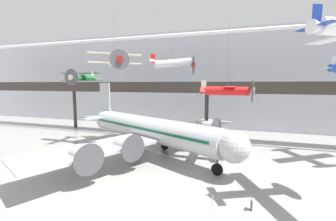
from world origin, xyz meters
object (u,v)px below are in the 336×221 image
airliner_silver_main (149,129)px  suspended_plane_cream_biplane (115,60)px  suspended_plane_silver_racer (173,63)px  info_sign_pedestal (252,205)px  suspended_plane_red_highwing (227,90)px  suspended_plane_green_biplane (83,78)px  stanchion_barrier (212,204)px

airliner_silver_main → suspended_plane_cream_biplane: suspended_plane_cream_biplane is taller
suspended_plane_silver_racer → info_sign_pedestal: suspended_plane_silver_racer is taller
suspended_plane_red_highwing → suspended_plane_green_biplane: suspended_plane_green_biplane is taller
suspended_plane_silver_racer → suspended_plane_green_biplane: suspended_plane_silver_racer is taller
suspended_plane_silver_racer → stanchion_barrier: 25.12m
suspended_plane_cream_biplane → info_sign_pedestal: size_ratio=5.25×
suspended_plane_silver_racer → suspended_plane_green_biplane: (-13.90, -5.67, -2.45)m
suspended_plane_silver_racer → info_sign_pedestal: 25.86m
suspended_plane_red_highwing → suspended_plane_green_biplane: size_ratio=1.24×
airliner_silver_main → suspended_plane_cream_biplane: size_ratio=5.10×
airliner_silver_main → suspended_plane_silver_racer: (1.24, 7.58, 9.93)m
suspended_plane_silver_racer → suspended_plane_red_highwing: suspended_plane_silver_racer is taller
suspended_plane_red_highwing → suspended_plane_cream_biplane: bearing=-159.0°
suspended_plane_silver_racer → info_sign_pedestal: (12.32, -18.65, -13.01)m
airliner_silver_main → stanchion_barrier: airliner_silver_main is taller
stanchion_barrier → suspended_plane_cream_biplane: bearing=153.2°
airliner_silver_main → suspended_plane_cream_biplane: 10.99m
suspended_plane_silver_racer → airliner_silver_main: bearing=-118.8°
suspended_plane_silver_racer → stanchion_barrier: bearing=-83.8°
suspended_plane_green_biplane → suspended_plane_red_highwing: bearing=85.1°
airliner_silver_main → suspended_plane_red_highwing: 12.11m
info_sign_pedestal → suspended_plane_red_highwing: bearing=107.8°
suspended_plane_green_biplane → stanchion_barrier: suspended_plane_green_biplane is taller
suspended_plane_green_biplane → info_sign_pedestal: size_ratio=6.65×
suspended_plane_cream_biplane → suspended_plane_green_biplane: bearing=-168.0°
airliner_silver_main → suspended_plane_silver_racer: bearing=106.3°
airliner_silver_main → suspended_plane_silver_racer: size_ratio=3.59×
suspended_plane_red_highwing → suspended_plane_silver_racer: bearing=139.5°
info_sign_pedestal → airliner_silver_main: bearing=144.2°
suspended_plane_cream_biplane → suspended_plane_red_highwing: (12.72, 5.44, -3.70)m
suspended_plane_red_highwing → info_sign_pedestal: size_ratio=8.22×
suspended_plane_silver_racer → suspended_plane_red_highwing: size_ratio=0.91×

